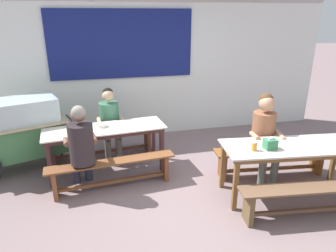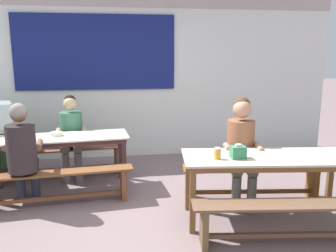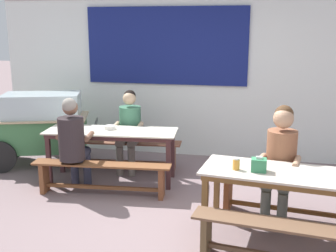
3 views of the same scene
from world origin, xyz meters
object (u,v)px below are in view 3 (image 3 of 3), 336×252
bench_near_back (295,195)px  person_center_facing (129,126)px  person_right_near_table (281,156)px  condiment_jar (236,164)px  food_cart (42,124)px  dining_table_near (295,180)px  tissue_box (259,165)px  bench_far_back (121,150)px  bench_far_front (102,174)px  dining_table_far (111,136)px  soup_bowl (110,127)px  bench_near_front (289,239)px  person_left_back_turned (73,140)px

bench_near_back → person_center_facing: bearing=152.8°
person_right_near_table → condiment_jar: size_ratio=10.67×
person_right_near_table → food_cart: bearing=161.3°
dining_table_near → food_cart: (-3.76, 1.73, -0.00)m
bench_near_back → tissue_box: 0.88m
bench_near_back → food_cart: bearing=162.7°
tissue_box → food_cart: bearing=152.5°
bench_far_back → bench_far_front: 1.09m
dining_table_far → dining_table_near: 2.74m
person_right_near_table → soup_bowl: person_right_near_table is taller
bench_near_front → condiment_jar: size_ratio=14.48×
food_cart → person_right_near_table: bearing=-18.7°
dining_table_near → food_cart: size_ratio=1.05×
bench_far_front → food_cart: 1.75m
bench_far_front → person_center_facing: person_center_facing is taller
soup_bowl → condiment_jar: bearing=-35.9°
dining_table_far → food_cart: food_cart is taller
bench_far_front → person_right_near_table: 2.30m
bench_near_back → person_right_near_table: bearing=-168.5°
bench_far_front → person_left_back_turned: bearing=176.1°
tissue_box → soup_bowl: (-2.10, 1.36, -0.04)m
dining_table_near → bench_far_back: 3.09m
food_cart → person_left_back_turned: person_left_back_turned is taller
bench_far_back → condiment_jar: size_ratio=15.27×
person_center_facing → person_right_near_table: (2.19, -1.26, 0.06)m
person_left_back_turned → condiment_jar: 2.31m
person_right_near_table → dining_table_near: bearing=-75.7°
bench_far_front → food_cart: food_cart is taller
dining_table_near → person_center_facing: size_ratio=1.56×
dining_table_near → person_center_facing: person_center_facing is taller
dining_table_far → dining_table_near: (2.42, -1.27, 0.00)m
dining_table_far → person_center_facing: size_ratio=1.53×
person_center_facing → soup_bowl: bearing=-108.7°
bench_near_front → tissue_box: size_ratio=11.49×
person_center_facing → bench_far_front: bearing=-93.0°
food_cart → tissue_box: 3.83m
dining_table_far → bench_far_front: bearing=-84.5°
dining_table_near → food_cart: bearing=155.2°
bench_near_back → bench_near_front: bearing=-96.6°
bench_near_front → person_left_back_turned: size_ratio=1.39×
bench_near_back → person_left_back_turned: (-2.83, 0.21, 0.43)m
dining_table_far → bench_far_front: 0.66m
bench_far_front → tissue_box: 2.21m
dining_table_far → person_center_facing: (0.11, 0.50, 0.03)m
food_cart → tissue_box: (3.39, -1.76, 0.15)m
dining_table_far → tissue_box: bearing=-32.3°
dining_table_far → bench_near_front: dining_table_far is taller
dining_table_near → bench_near_back: size_ratio=1.07×
bench_far_back → bench_near_back: bearing=-26.6°
person_center_facing → soup_bowl: 0.47m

